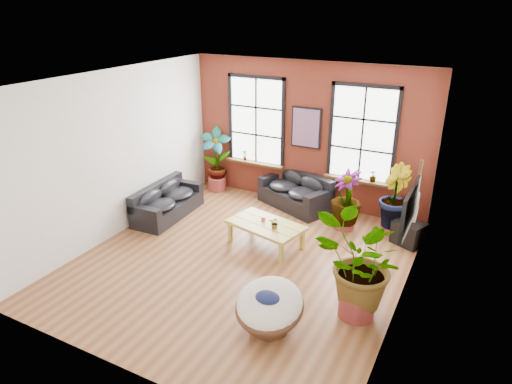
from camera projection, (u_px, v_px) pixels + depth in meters
room at (245, 176)px, 8.42m from camera, size 6.04×6.54×3.54m
sofa_back at (297, 192)px, 11.25m from camera, size 2.01×1.51×0.83m
sofa_left at (166, 202)px, 10.77m from camera, size 0.89×1.95×0.76m
coffee_table at (266, 226)px, 9.41m from camera, size 1.70×1.20×0.59m
papasan_chair at (269, 306)px, 6.97m from camera, size 1.10×1.12×0.80m
poster at (306, 128)px, 10.82m from camera, size 0.74×0.06×0.98m
tv_wall_unit at (411, 207)px, 7.61m from camera, size 0.13×1.86×1.20m
media_box at (409, 233)px, 9.53m from camera, size 0.74×0.69×0.49m
pot_back_left at (217, 184)px, 12.31m from camera, size 0.48×0.48×0.35m
pot_back_right at (392, 225)px, 10.05m from camera, size 0.53×0.53×0.35m
pot_right_wall at (357, 304)px, 7.34m from camera, size 0.72×0.72×0.43m
pot_mid at (344, 221)px, 10.24m from camera, size 0.50×0.50×0.34m
floor_plant_back_left at (216, 157)px, 12.06m from camera, size 0.97×0.82×1.56m
floor_plant_back_right at (394, 196)px, 9.83m from camera, size 0.85×0.94×1.39m
floor_plant_right_wall at (359, 266)px, 7.08m from camera, size 1.82×1.80×1.52m
floor_plant_mid at (346, 197)px, 9.99m from camera, size 0.96×0.96×1.22m
table_plant at (275, 223)px, 9.14m from camera, size 0.22×0.19×0.24m
sill_plant_left at (245, 155)px, 11.84m from camera, size 0.17×0.17×0.27m
sill_plant_right at (373, 176)px, 10.41m from camera, size 0.19×0.19×0.27m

